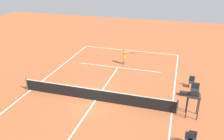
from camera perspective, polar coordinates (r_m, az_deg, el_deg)
The scene contains 10 objects.
ground_plane at distance 17.66m, azimuth -4.08°, elevation -7.43°, with size 60.00×60.00×0.00m, color #AD5933.
court_lines at distance 17.66m, azimuth -4.08°, elevation -7.42°, with size 11.30×23.68×0.01m.
tennis_net at distance 17.40m, azimuth -4.13°, elevation -6.04°, with size 11.90×0.10×1.07m.
player_serving at distance 23.60m, azimuth 3.15°, elevation 3.62°, with size 1.29×0.45×1.64m.
tennis_ball at distance 22.01m, azimuth 6.19°, elevation -0.70°, with size 0.07×0.07×0.07m, color #CCE033.
umpire_chair at distance 16.01m, azimuth 19.47°, elevation -5.81°, with size 0.80×0.80×2.41m.
courtside_chair_near at distance 14.07m, azimuth 19.06°, elevation -15.60°, with size 0.44×0.46×0.95m.
courtside_chair_mid at distance 20.31m, azimuth 18.93°, elevation -2.62°, with size 0.44×0.46×0.95m.
courtside_chair_far at distance 13.94m, azimuth 18.31°, elevation -15.91°, with size 0.44×0.46×0.95m.
equipment_bag at distance 19.04m, azimuth 17.35°, elevation -5.54°, with size 0.76×0.32×0.30m, color black.
Camera 1 is at (-5.47, 14.03, 9.22)m, focal length 37.33 mm.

